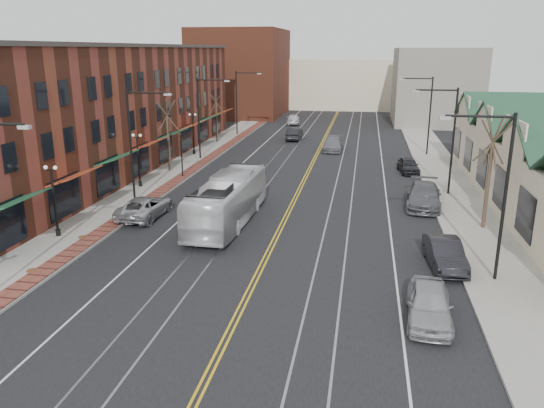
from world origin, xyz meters
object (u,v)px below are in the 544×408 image
at_px(parked_car_a, 429,304).
at_px(parked_car_d, 408,165).
at_px(transit_bus, 228,200).
at_px(parked_car_b, 445,254).
at_px(parked_suv, 145,207).
at_px(parked_car_c, 424,196).

xyz_separation_m(parked_car_a, parked_car_d, (1.10, 28.04, -0.07)).
height_order(parked_car_a, parked_car_d, parked_car_a).
relative_size(transit_bus, parked_car_b, 2.47).
height_order(transit_bus, parked_suv, transit_bus).
bearing_deg(parked_car_b, parked_suv, 158.98).
bearing_deg(transit_bus, parked_car_d, -124.51).
relative_size(parked_car_a, parked_car_c, 0.78).
bearing_deg(transit_bus, parked_car_a, 137.72).
xyz_separation_m(parked_suv, parked_car_b, (18.60, -5.32, 0.02)).
relative_size(parked_car_a, parked_car_d, 1.10).
bearing_deg(parked_car_d, parked_car_c, -94.76).
xyz_separation_m(transit_bus, parked_car_b, (12.79, -5.08, -0.80)).
distance_m(parked_car_b, parked_car_c, 11.06).
relative_size(parked_suv, parked_car_a, 1.17).
bearing_deg(parked_car_a, parked_suv, 150.33).
height_order(parked_suv, parked_car_c, parked_car_c).
height_order(transit_bus, parked_car_c, transit_bus).
bearing_deg(parked_suv, transit_bus, 179.29).
xyz_separation_m(transit_bus, parked_car_c, (12.79, 5.98, -0.71)).
height_order(parked_car_a, parked_car_b, parked_car_a).
relative_size(transit_bus, parked_suv, 2.14).
distance_m(parked_car_a, parked_car_c, 17.09).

